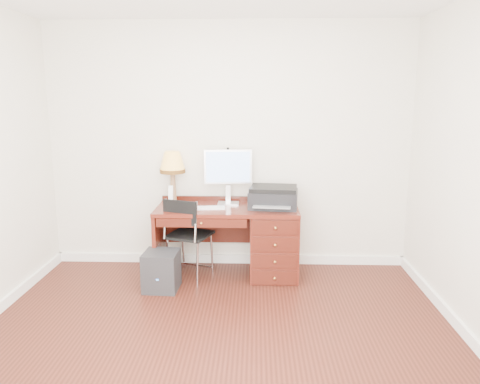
{
  "coord_description": "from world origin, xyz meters",
  "views": [
    {
      "loc": [
        0.3,
        -3.41,
        1.92
      ],
      "look_at": [
        0.14,
        1.2,
        0.96
      ],
      "focal_mm": 35.0,
      "sensor_mm": 36.0,
      "label": 1
    }
  ],
  "objects_px": {
    "monitor": "(228,170)",
    "phone": "(171,199)",
    "desk": "(257,238)",
    "leg_lamp": "(172,165)",
    "chair": "(188,230)",
    "equipment_box": "(161,271)",
    "printer": "(273,197)"
  },
  "relations": [
    {
      "from": "monitor",
      "to": "leg_lamp",
      "type": "bearing_deg",
      "value": 174.07
    },
    {
      "from": "printer",
      "to": "leg_lamp",
      "type": "height_order",
      "value": "leg_lamp"
    },
    {
      "from": "leg_lamp",
      "to": "equipment_box",
      "type": "xyz_separation_m",
      "value": [
        -0.03,
        -0.6,
        -0.97
      ]
    },
    {
      "from": "desk",
      "to": "chair",
      "type": "relative_size",
      "value": 1.71
    },
    {
      "from": "leg_lamp",
      "to": "equipment_box",
      "type": "distance_m",
      "value": 1.14
    },
    {
      "from": "desk",
      "to": "leg_lamp",
      "type": "bearing_deg",
      "value": 169.73
    },
    {
      "from": "equipment_box",
      "to": "phone",
      "type": "bearing_deg",
      "value": 91.2
    },
    {
      "from": "desk",
      "to": "phone",
      "type": "bearing_deg",
      "value": 173.76
    },
    {
      "from": "chair",
      "to": "equipment_box",
      "type": "bearing_deg",
      "value": -111.26
    },
    {
      "from": "desk",
      "to": "leg_lamp",
      "type": "xyz_separation_m",
      "value": [
        -0.92,
        0.17,
        0.75
      ]
    },
    {
      "from": "desk",
      "to": "leg_lamp",
      "type": "relative_size",
      "value": 2.64
    },
    {
      "from": "chair",
      "to": "printer",
      "type": "bearing_deg",
      "value": 29.76
    },
    {
      "from": "desk",
      "to": "equipment_box",
      "type": "relative_size",
      "value": 3.85
    },
    {
      "from": "chair",
      "to": "equipment_box",
      "type": "distance_m",
      "value": 0.5
    },
    {
      "from": "monitor",
      "to": "phone",
      "type": "relative_size",
      "value": 2.87
    },
    {
      "from": "leg_lamp",
      "to": "phone",
      "type": "bearing_deg",
      "value": -104.61
    },
    {
      "from": "printer",
      "to": "equipment_box",
      "type": "relative_size",
      "value": 1.39
    },
    {
      "from": "monitor",
      "to": "phone",
      "type": "height_order",
      "value": "monitor"
    },
    {
      "from": "leg_lamp",
      "to": "equipment_box",
      "type": "relative_size",
      "value": 1.46
    },
    {
      "from": "phone",
      "to": "monitor",
      "type": "bearing_deg",
      "value": 0.52
    },
    {
      "from": "monitor",
      "to": "equipment_box",
      "type": "distance_m",
      "value": 1.28
    },
    {
      "from": "desk",
      "to": "leg_lamp",
      "type": "distance_m",
      "value": 1.2
    },
    {
      "from": "chair",
      "to": "equipment_box",
      "type": "height_order",
      "value": "chair"
    },
    {
      "from": "printer",
      "to": "leg_lamp",
      "type": "bearing_deg",
      "value": 177.85
    },
    {
      "from": "printer",
      "to": "leg_lamp",
      "type": "xyz_separation_m",
      "value": [
        -1.09,
        0.16,
        0.31
      ]
    },
    {
      "from": "desk",
      "to": "chair",
      "type": "bearing_deg",
      "value": -167.8
    },
    {
      "from": "desk",
      "to": "equipment_box",
      "type": "distance_m",
      "value": 1.07
    },
    {
      "from": "monitor",
      "to": "printer",
      "type": "height_order",
      "value": "monitor"
    },
    {
      "from": "phone",
      "to": "chair",
      "type": "xyz_separation_m",
      "value": [
        0.22,
        -0.26,
        -0.28
      ]
    },
    {
      "from": "desk",
      "to": "printer",
      "type": "relative_size",
      "value": 2.77
    },
    {
      "from": "phone",
      "to": "desk",
      "type": "bearing_deg",
      "value": -11.43
    },
    {
      "from": "desk",
      "to": "equipment_box",
      "type": "height_order",
      "value": "desk"
    }
  ]
}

